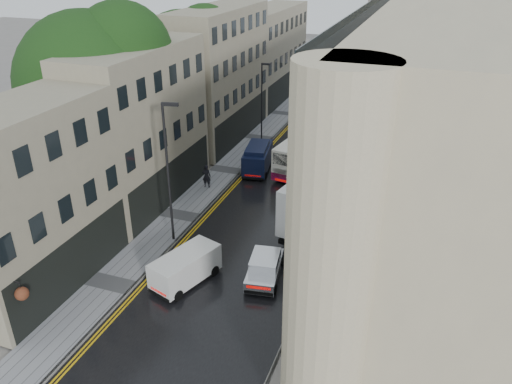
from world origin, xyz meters
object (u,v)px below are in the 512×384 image
Objects in this scene: white_van at (156,274)px; tree_near at (93,107)px; silver_hatchback at (247,279)px; pedestrian at (207,176)px; lamp_post_near at (168,175)px; cream_bus at (285,157)px; lamp_post_far at (262,105)px; tree_far at (184,76)px; white_lorry at (290,209)px; navy_van at (244,164)px.

tree_near is at bearing 155.96° from white_van.
silver_hatchback is 13.18m from pedestrian.
silver_hatchback is 8.00m from lamp_post_near.
lamp_post_far is (-3.97, 5.60, 2.43)m from cream_bus.
lamp_post_near reaches higher than cream_bus.
cream_bus is 15.97m from silver_hatchback.
cream_bus is 2.75× the size of silver_hatchback.
white_van is at bearing -67.43° from tree_far.
white_lorry is at bearing -44.11° from tree_far.
pedestrian is (6.52, 3.90, -5.91)m from tree_near.
tree_far is 20.21m from white_lorry.
lamp_post_far is at bearing 10.75° from tree_far.
silver_hatchback is 4.92m from white_van.
cream_bus is at bearing -142.52° from pedestrian.
tree_near is at bearing 144.53° from silver_hatchback.
cream_bus is 10.01m from white_lorry.
tree_far is at bearing 147.69° from white_lorry.
white_lorry is at bearing -62.76° from cream_bus.
pedestrian is (-7.97, 4.65, -0.92)m from white_lorry.
lamp_post_near is at bearing 91.18° from pedestrian.
white_van is (-2.10, -17.27, -0.50)m from cream_bus.
tree_near is 9.62m from pedestrian.
silver_hatchback is at bearing 116.56° from pedestrian.
navy_van is at bearing 38.55° from tree_near.
tree_far reaches higher than white_lorry.
tree_far is 12.18m from pedestrian.
pedestrian is at bearing -100.16° from lamp_post_far.
pedestrian is at bearing -134.24° from navy_van.
tree_near is 2.97× the size of navy_van.
tree_far is 1.66× the size of lamp_post_far.
pedestrian is (-1.97, -2.86, -0.17)m from navy_van.
navy_van is (8.19, -6.24, -5.02)m from tree_far.
white_lorry is 0.98× the size of lamp_post_far.
cream_bus is 1.17× the size of lamp_post_near.
tree_far is at bearing -63.27° from pedestrian.
navy_van is at bearing -87.10° from lamp_post_far.
navy_van is at bearing -136.37° from cream_bus.
navy_van is 8.11m from lamp_post_far.
tree_near is at bearing -133.45° from cream_bus.
white_lorry is (14.48, -0.75, -4.99)m from tree_near.
white_van is (-5.24, -7.78, -1.01)m from white_lorry.
pedestrian is 10.85m from lamp_post_far.
white_lorry is 0.83× the size of lamp_post_near.
tree_near reaches higher than tree_far.
tree_near is 13.94m from white_van.
cream_bus is (11.34, 8.74, -5.51)m from tree_near.
tree_near is 16.42m from lamp_post_far.
tree_near is 15.34m from white_lorry.
cream_bus is 3.48m from navy_van.
silver_hatchback is 0.93× the size of white_van.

